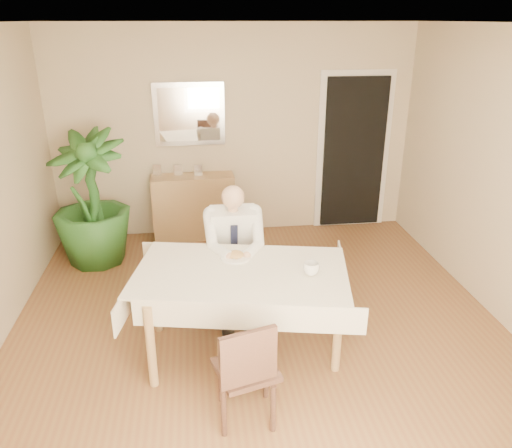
{
  "coord_description": "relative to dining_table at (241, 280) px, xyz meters",
  "views": [
    {
      "loc": [
        -0.51,
        -3.68,
        2.63
      ],
      "look_at": [
        0.0,
        0.35,
        0.95
      ],
      "focal_mm": 35.0,
      "sensor_mm": 36.0,
      "label": 1
    }
  ],
  "objects": [
    {
      "name": "knife",
      "position": [
        0.02,
        0.18,
        0.11
      ],
      "size": [
        0.01,
        0.13,
        0.01
      ],
      "primitive_type": "cylinder",
      "rotation": [
        1.57,
        0.0,
        0.0
      ],
      "color": "silver",
      "rests_on": "dining_table"
    },
    {
      "name": "sideboard",
      "position": [
        -0.36,
        2.46,
        -0.26
      ],
      "size": [
        1.04,
        0.39,
        0.82
      ],
      "primitive_type": "cube",
      "rotation": [
        0.0,
        0.0,
        0.04
      ],
      "color": "olive",
      "rests_on": "ground"
    },
    {
      "name": "plate",
      "position": [
        -0.02,
        0.24,
        0.09
      ],
      "size": [
        0.26,
        0.26,
        0.02
      ],
      "primitive_type": "cylinder",
      "color": "white",
      "rests_on": "dining_table"
    },
    {
      "name": "fork",
      "position": [
        -0.06,
        0.18,
        0.11
      ],
      "size": [
        0.01,
        0.13,
        0.01
      ],
      "primitive_type": "cylinder",
      "rotation": [
        1.57,
        0.0,
        0.0
      ],
      "color": "silver",
      "rests_on": "dining_table"
    },
    {
      "name": "photo_frame_center",
      "position": [
        -0.54,
        2.51,
        0.22
      ],
      "size": [
        0.1,
        0.02,
        0.14
      ],
      "primitive_type": "cube",
      "color": "silver",
      "rests_on": "sideboard"
    },
    {
      "name": "chair_far",
      "position": [
        -0.0,
        0.87,
        -0.21
      ],
      "size": [
        0.41,
        0.41,
        0.83
      ],
      "rotation": [
        0.0,
        0.0,
        -0.04
      ],
      "color": "#42291E",
      "rests_on": "ground"
    },
    {
      "name": "doorway",
      "position": [
        1.73,
        2.6,
        0.33
      ],
      "size": [
        0.96,
        0.07,
        2.1
      ],
      "color": "white",
      "rests_on": "ground"
    },
    {
      "name": "coffee_mug",
      "position": [
        0.54,
        -0.13,
        0.14
      ],
      "size": [
        0.14,
        0.14,
        0.1
      ],
      "primitive_type": "imported",
      "rotation": [
        0.0,
        0.0,
        0.08
      ],
      "color": "white",
      "rests_on": "dining_table"
    },
    {
      "name": "photo_frame_left",
      "position": [
        -0.79,
        2.53,
        0.22
      ],
      "size": [
        0.1,
        0.02,
        0.14
      ],
      "primitive_type": "cube",
      "color": "silver",
      "rests_on": "sideboard"
    },
    {
      "name": "window",
      "position": [
        0.18,
        -2.33,
        0.78
      ],
      "size": [
        1.34,
        0.04,
        1.44
      ],
      "color": "white",
      "rests_on": "room"
    },
    {
      "name": "food",
      "position": [
        -0.02,
        0.24,
        0.11
      ],
      "size": [
        0.14,
        0.14,
        0.06
      ],
      "primitive_type": "ellipsoid",
      "color": "olive",
      "rests_on": "dining_table"
    },
    {
      "name": "potted_palm",
      "position": [
        -1.5,
        1.89,
        0.1
      ],
      "size": [
        1.1,
        1.1,
        1.53
      ],
      "primitive_type": "imported",
      "rotation": [
        0.0,
        0.0,
        -0.35
      ],
      "color": "#21501B",
      "rests_on": "ground"
    },
    {
      "name": "mirror",
      "position": [
        -0.36,
        2.61,
        0.88
      ],
      "size": [
        0.86,
        0.04,
        0.76
      ],
      "color": "silver",
      "rests_on": "room"
    },
    {
      "name": "seated_man",
      "position": [
        0.0,
        0.59,
        0.02
      ],
      "size": [
        0.48,
        0.72,
        1.24
      ],
      "color": "white",
      "rests_on": "ground"
    },
    {
      "name": "dining_table",
      "position": [
        0.0,
        0.0,
        0.0
      ],
      "size": [
        1.91,
        1.35,
        0.75
      ],
      "rotation": [
        0.0,
        0.0,
        -0.2
      ],
      "color": "olive",
      "rests_on": "ground"
    },
    {
      "name": "room",
      "position": [
        0.18,
        0.14,
        0.63
      ],
      "size": [
        5.0,
        5.02,
        2.6
      ],
      "color": "brown",
      "rests_on": "ground"
    },
    {
      "name": "chair_near",
      "position": [
        -0.05,
        -0.85,
        -0.21
      ],
      "size": [
        0.48,
        0.49,
        0.82
      ],
      "rotation": [
        0.0,
        0.0,
        0.28
      ],
      "color": "#42291E",
      "rests_on": "ground"
    },
    {
      "name": "photo_frame_right",
      "position": [
        -0.29,
        2.46,
        0.22
      ],
      "size": [
        0.1,
        0.02,
        0.14
      ],
      "primitive_type": "cube",
      "color": "silver",
      "rests_on": "sideboard"
    }
  ]
}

